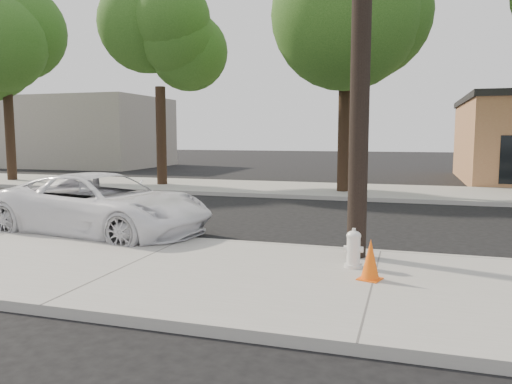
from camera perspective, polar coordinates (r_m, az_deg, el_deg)
ground at (r=12.63m, az=-3.86°, el=-4.04°), size 120.00×120.00×0.00m
near_sidewalk at (r=8.84m, az=-14.01°, el=-8.35°), size 90.00×4.40×0.15m
far_sidewalk at (r=20.70m, az=4.60°, el=0.31°), size 90.00×5.00×0.15m
curb_near at (r=10.72m, az=-7.90°, el=-5.59°), size 90.00×0.12×0.16m
building_far at (r=39.96m, az=-20.73°, el=6.39°), size 14.00×8.00×5.00m
tree_a at (r=27.00m, az=-26.67°, el=14.84°), size 4.65×4.50×9.00m
tree_b at (r=22.50m, az=-10.73°, el=16.25°), size 4.34×4.20×8.45m
tree_c at (r=19.90m, az=10.85°, el=19.78°), size 4.96×4.80×9.55m
police_cruiser at (r=11.98m, az=-17.18°, el=-1.39°), size 5.49×3.10×1.45m
fire_hydrant at (r=8.39m, az=11.08°, el=-6.48°), size 0.32×0.30×0.61m
traffic_cone at (r=7.74m, az=12.94°, el=-7.59°), size 0.40×0.40×0.62m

